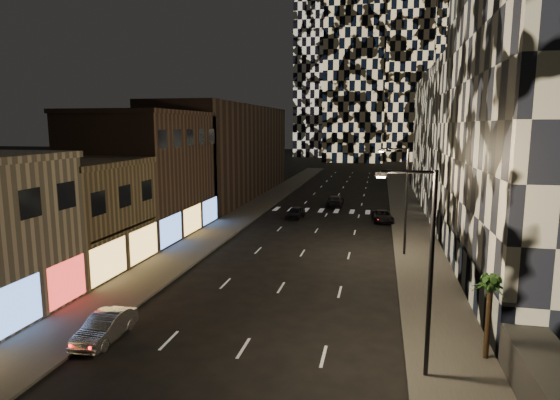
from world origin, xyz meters
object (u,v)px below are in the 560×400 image
at_px(car_silver_parked, 105,327).
at_px(car_dark_oncoming, 335,201).
at_px(car_dark_rightlane, 383,216).
at_px(streetlight_near, 425,260).
at_px(streetlight_far, 404,193).
at_px(palm_tree, 490,290).
at_px(car_dark_midlane, 295,213).

distance_m(car_silver_parked, car_dark_oncoming, 43.79).
distance_m(car_dark_oncoming, car_dark_rightlane, 11.30).
relative_size(streetlight_near, streetlight_far, 1.00).
relative_size(streetlight_far, car_dark_oncoming, 1.73).
bearing_deg(car_dark_oncoming, car_dark_rightlane, 122.34).
height_order(car_dark_oncoming, palm_tree, palm_tree).
bearing_deg(streetlight_far, streetlight_near, -90.00).
relative_size(streetlight_far, palm_tree, 2.23).
xyz_separation_m(streetlight_near, car_silver_parked, (-15.55, 0.36, -4.66)).
distance_m(streetlight_near, car_dark_midlane, 36.38).
bearing_deg(palm_tree, car_dark_oncoming, 104.93).
xyz_separation_m(car_silver_parked, car_dark_rightlane, (14.03, 33.75, -0.04)).
bearing_deg(streetlight_near, car_dark_midlane, 108.98).
height_order(streetlight_near, car_dark_midlane, streetlight_near).
bearing_deg(car_dark_oncoming, palm_tree, 103.16).
bearing_deg(car_silver_parked, car_dark_oncoming, 78.88).
xyz_separation_m(streetlight_near, car_dark_midlane, (-11.73, 34.11, -4.67)).
distance_m(car_dark_midlane, car_dark_oncoming, 10.12).
xyz_separation_m(streetlight_far, car_silver_parked, (-15.55, -19.64, -4.66)).
height_order(car_dark_midlane, car_dark_oncoming, car_dark_oncoming).
distance_m(car_dark_rightlane, palm_tree, 32.37).
relative_size(streetlight_far, car_dark_midlane, 2.24).
relative_size(car_silver_parked, palm_tree, 1.05).
relative_size(streetlight_near, car_dark_oncoming, 1.73).
bearing_deg(streetlight_far, palm_tree, -79.98).
distance_m(car_dark_oncoming, palm_tree, 42.79).
bearing_deg(car_dark_rightlane, car_dark_oncoming, 117.91).
relative_size(car_dark_midlane, palm_tree, 1.00).
relative_size(car_silver_parked, car_dark_midlane, 1.05).
relative_size(car_silver_parked, car_dark_oncoming, 0.81).
height_order(streetlight_far, car_dark_midlane, streetlight_far).
relative_size(streetlight_far, car_dark_rightlane, 1.91).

